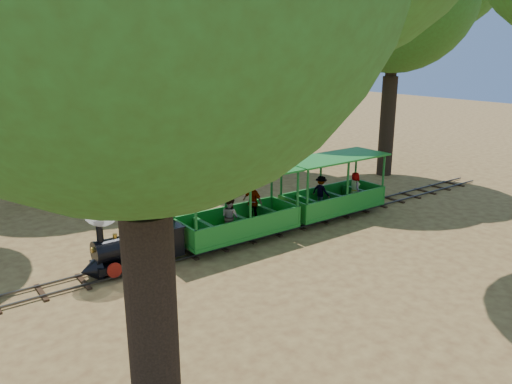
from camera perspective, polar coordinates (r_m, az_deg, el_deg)
ground at (r=15.98m, az=1.80°, el=-4.65°), size 90.00×90.00×0.00m
track at (r=15.96m, az=1.80°, el=-4.43°), size 22.00×1.00×0.10m
locomotive at (r=13.26m, az=-14.53°, el=-1.45°), size 2.76×1.30×3.17m
carriage_front at (r=15.02m, az=-1.97°, el=-2.69°), size 3.93×1.60×2.04m
carriage_rear at (r=17.47m, az=8.84°, el=-0.25°), size 3.93×1.60×2.04m
oak_ne at (r=24.40m, az=1.08°, el=21.09°), size 7.68×6.76×10.57m
fence at (r=22.39m, az=-10.90°, el=2.66°), size 18.10×0.10×1.00m
shrub_west at (r=22.33m, az=-20.88°, el=2.34°), size 2.22×1.70×1.53m
shrub_mid_w at (r=22.09m, az=-23.13°, el=2.30°), size 2.57×1.98×1.78m
shrub_mid_e at (r=25.27m, az=-4.40°, el=4.51°), size 1.80×1.39×1.25m
shrub_east at (r=25.75m, az=-2.58°, el=5.24°), size 2.42×1.86×1.67m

